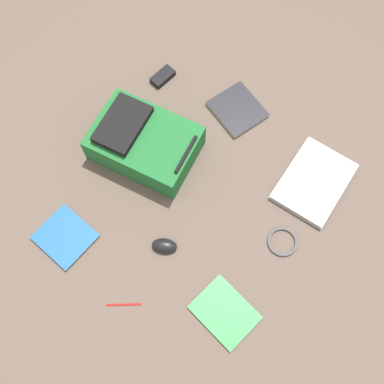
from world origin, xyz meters
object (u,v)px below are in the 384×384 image
Objects in this scene: book_blue at (237,109)px; power_brick at (163,77)px; book_manual at (65,237)px; pen_black at (124,304)px; backpack at (144,142)px; book_comic at (225,312)px; computer_mouse at (164,246)px; cable_coil at (282,242)px; laptop at (314,182)px.

power_brick is at bearing -72.96° from book_blue.
power_brick is at bearing -162.42° from book_manual.
power_brick is 0.84× the size of pen_black.
book_manual is at bearing -93.01° from pen_black.
backpack is 3.65× the size of pen_black.
power_brick reaches higher than book_manual.
book_comic is 0.37m from computer_mouse.
backpack is at bearing 19.64° from computer_mouse.
computer_mouse reaches higher than book_blue.
computer_mouse is 0.50m from cable_coil.
computer_mouse is at bearing 56.20° from backpack.
backpack is at bearing -174.15° from book_manual.
power_brick is at bearing -84.94° from laptop.
laptop is at bearing 85.41° from book_blue.
book_comic is 0.41m from pen_black.
computer_mouse is at bearing 45.76° from power_brick.
cable_coil is (-0.36, 0.35, -0.01)m from computer_mouse.
book_blue is 1.85× the size of pen_black.
backpack is 2.09× the size of book_comic.
computer_mouse reaches higher than pen_black.
book_manual is (0.94, -0.61, -0.01)m from laptop.
computer_mouse is (0.26, 0.39, -0.06)m from backpack.
computer_mouse is at bearing -22.05° from laptop.
backpack is at bearing -141.12° from pen_black.
book_manual is at bearing -47.34° from cable_coil.
backpack is at bearing 33.36° from power_brick.
book_comic is at bearing 3.21° from cable_coil.
backpack reaches higher than book_blue.
computer_mouse reaches higher than power_brick.
power_brick is (-0.23, -0.96, 0.01)m from cable_coil.
book_comic and cable_coil have the same top height.
book_blue is 1.14× the size of book_manual.
book_manual is at bearing 17.58° from power_brick.
book_manual is 1.93× the size of power_brick.
book_blue is at bearing -164.54° from pen_black.
pen_black is (0.88, 0.66, -0.01)m from power_brick.
backpack reaches higher than computer_mouse.
pen_black is at bearing 153.59° from computer_mouse.
backpack is at bearing -110.58° from book_comic.
laptop is at bearing 95.06° from power_brick.
book_comic is 0.39m from cable_coil.
pen_black is (0.65, -0.30, -0.00)m from cable_coil.
book_blue is 2.47× the size of computer_mouse.
book_blue is 0.67m from cable_coil.
book_blue is at bearing -141.05° from book_comic.
cable_coil is 0.98m from power_brick.
pen_black is at bearing 36.89° from power_brick.
computer_mouse is at bearing -169.85° from pen_black.
cable_coil is (-0.39, -0.02, -0.00)m from book_comic.
laptop is 3.31× the size of power_brick.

